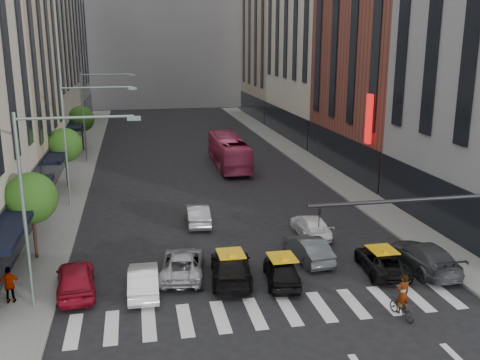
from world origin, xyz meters
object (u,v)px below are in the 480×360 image
taxi_left (231,267)px  bus (229,152)px  car_white_front (143,280)px  taxi_center (282,270)px  car_red (76,278)px  streetlamp_far (93,104)px  pedestrian_far (10,285)px  streetlamp_near (44,185)px  streetlamp_mid (78,129)px  motorcycle (402,309)px

taxi_left → bus: (4.45, 25.56, 0.82)m
car_white_front → taxi_center: bearing=179.0°
car_red → taxi_center: bearing=169.2°
streetlamp_far → pedestrian_far: size_ratio=5.05×
taxi_left → taxi_center: bearing=169.1°
streetlamp_near → streetlamp_far: (0.00, 32.00, 0.00)m
car_white_front → bus: 27.63m
car_red → pedestrian_far: 2.98m
car_white_front → pedestrian_far: size_ratio=2.33×
streetlamp_far → bus: (13.04, -5.28, -4.35)m
streetlamp_far → taxi_center: size_ratio=2.20×
streetlamp_near → taxi_left: 10.09m
streetlamp_mid → streetlamp_far: same height
streetlamp_far → bus: streetlamp_far is taller
bus → taxi_left: bearing=80.6°
streetlamp_far → pedestrian_far: 31.93m
bus → pedestrian_far: bus is taller
streetlamp_mid → taxi_center: (11.10, -15.67, -5.21)m
taxi_center → pedestrian_far: size_ratio=2.30×
car_red → pedestrian_far: bearing=8.9°
taxi_left → bus: 25.96m
streetlamp_near → car_white_front: (4.11, 0.59, -5.22)m
streetlamp_mid → motorcycle: (15.42, -20.14, -5.47)m
car_white_front → pedestrian_far: (-6.14, -0.08, 0.36)m
pedestrian_far → streetlamp_near: bearing=164.1°
streetlamp_far → motorcycle: size_ratio=5.48×
pedestrian_far → taxi_left: bearing=-178.2°
streetlamp_near → bus: 30.05m
streetlamp_near → motorcycle: 16.88m
car_red → motorcycle: size_ratio=2.76×
streetlamp_mid → bus: size_ratio=0.81×
streetlamp_far → car_red: size_ratio=1.99×
streetlamp_far → car_red: bearing=-88.4°
car_red → taxi_left: 7.75m
streetlamp_far → motorcycle: streetlamp_far is taller
motorcycle → pedestrian_far: 18.07m
car_red → taxi_left: car_red is taller
taxi_center → bus: 26.48m
streetlamp_far → taxi_center: streetlamp_far is taller
car_red → car_white_front: size_ratio=1.09×
streetlamp_mid → car_white_front: size_ratio=2.17×
bus → motorcycle: (2.38, -30.87, -1.12)m
car_white_front → taxi_center: size_ratio=1.01×
car_white_front → taxi_center: (6.99, -0.26, 0.01)m
streetlamp_mid → streetlamp_far: bearing=90.0°
streetlamp_far → taxi_center: bearing=-70.7°
car_white_front → streetlamp_near: bearing=9.3°
taxi_left → pedestrian_far: bearing=11.1°
streetlamp_mid → taxi_left: bearing=-59.9°
streetlamp_near → streetlamp_mid: size_ratio=1.00×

